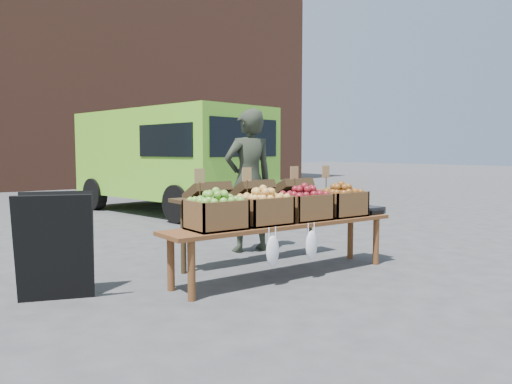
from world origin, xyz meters
TOP-DOWN VIEW (x-y plane):
  - ground at (0.00, 0.00)m, footprint 80.00×80.00m
  - brick_building at (0.00, 15.00)m, footprint 24.00×4.00m
  - delivery_van at (1.63, 5.38)m, footprint 3.04×5.12m
  - vendor at (0.56, 0.93)m, footprint 0.73×0.53m
  - chalkboard_sign at (-2.04, 0.17)m, footprint 0.71×0.54m
  - back_table at (0.21, 0.35)m, footprint 2.10×0.44m
  - display_bench at (0.10, -0.37)m, footprint 2.70×0.56m
  - crate_golden_apples at (-0.72, -0.37)m, footprint 0.50×0.40m
  - crate_russet_pears at (-0.17, -0.37)m, footprint 0.50×0.40m
  - crate_red_apples at (0.38, -0.37)m, footprint 0.50×0.40m
  - crate_green_apples at (0.93, -0.37)m, footprint 0.50×0.40m
  - weighing_scale at (1.35, -0.37)m, footprint 0.34×0.30m

SIDE VIEW (x-z plane):
  - ground at x=0.00m, z-range 0.00..0.00m
  - display_bench at x=0.10m, z-range 0.00..0.57m
  - chalkboard_sign at x=-2.04m, z-range 0.00..0.96m
  - back_table at x=0.21m, z-range 0.00..1.04m
  - weighing_scale at x=1.35m, z-range 0.57..0.65m
  - crate_golden_apples at x=-0.72m, z-range 0.57..0.85m
  - crate_russet_pears at x=-0.17m, z-range 0.57..0.85m
  - crate_red_apples at x=0.38m, z-range 0.57..0.85m
  - crate_green_apples at x=0.93m, z-range 0.57..0.85m
  - vendor at x=0.56m, z-range 0.00..1.84m
  - delivery_van at x=1.63m, z-range 0.00..2.15m
  - brick_building at x=0.00m, z-range 0.00..10.00m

